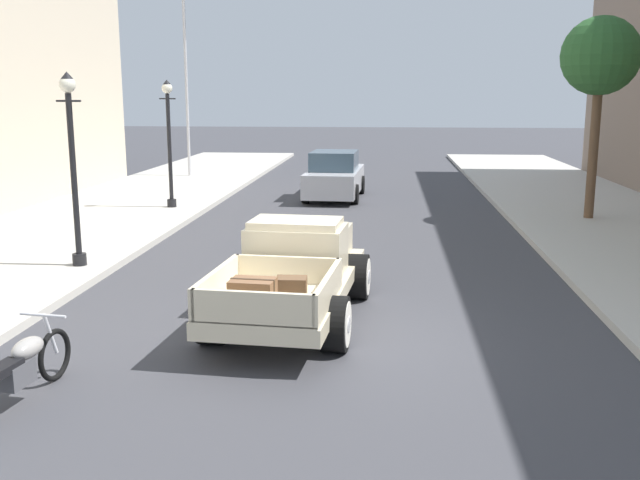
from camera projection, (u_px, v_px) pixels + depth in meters
ground_plane at (316, 337)px, 10.65m from camera, size 140.00×140.00×0.00m
hotrod_truck_cream at (296, 270)px, 11.61m from camera, size 2.44×5.03×1.58m
motorcycle_parked at (18, 368)px, 8.27m from camera, size 0.62×2.11×0.93m
car_background_silver at (335, 176)px, 24.72m from camera, size 2.01×4.37×1.65m
street_lamp_near at (72, 155)px, 14.05m from camera, size 0.50×0.32×3.85m
street_lamp_far at (169, 134)px, 21.56m from camera, size 0.50×0.32×3.85m
flagpole at (190, 40)px, 29.43m from camera, size 1.74×0.16×9.16m
street_tree_second at (600, 58)px, 19.22m from camera, size 2.12×2.12×5.50m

